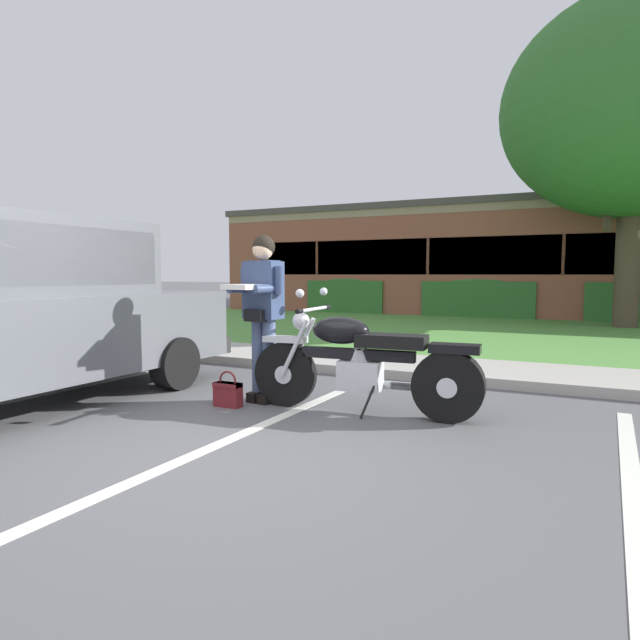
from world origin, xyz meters
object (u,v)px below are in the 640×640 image
shade_tree (635,107)px  brick_building (570,261)px  motorcycle (372,363)px  hedge_center_left (479,296)px  handbag (228,392)px  hedge_left (349,294)px  rider_person (262,304)px

shade_tree → brick_building: size_ratio=0.35×
motorcycle → hedge_center_left: 11.92m
handbag → hedge_center_left: 12.24m
motorcycle → brick_building: (1.18, 17.35, 1.30)m
hedge_left → handbag: bearing=-72.2°
rider_person → shade_tree: (3.80, 10.03, 4.13)m
hedge_left → rider_person: bearing=-70.9°
rider_person → shade_tree: shade_tree is taller
shade_tree → hedge_center_left: shade_tree is taller
motorcycle → shade_tree: 11.33m
shade_tree → brick_building: shade_tree is taller
rider_person → hedge_left: size_ratio=0.65×
rider_person → hedge_center_left: rider_person is taller
shade_tree → hedge_left: shade_tree is taller
shade_tree → hedge_center_left: size_ratio=2.37×
hedge_center_left → brick_building: bearing=67.5°
shade_tree → hedge_left: (-7.92, 1.88, -4.48)m
motorcycle → hedge_center_left: size_ratio=0.69×
hedge_left → hedge_center_left: same height
handbag → hedge_left: bearing=107.8°
handbag → brick_building: 17.97m
motorcycle → handbag: bearing=-165.2°
motorcycle → rider_person: 1.29m
shade_tree → rider_person: bearing=-110.7°
rider_person → hedge_left: bearing=109.1°
motorcycle → shade_tree: size_ratio=0.29×
hedge_center_left → brick_building: 6.05m
hedge_left → hedge_center_left: size_ratio=0.81×
hedge_left → brick_building: brick_building is taller
brick_building → hedge_center_left: bearing=-112.5°
hedge_left → motorcycle: bearing=-65.9°
motorcycle → handbag: motorcycle is taller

